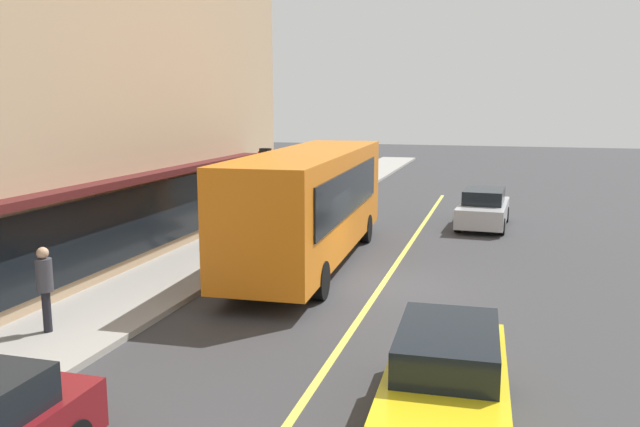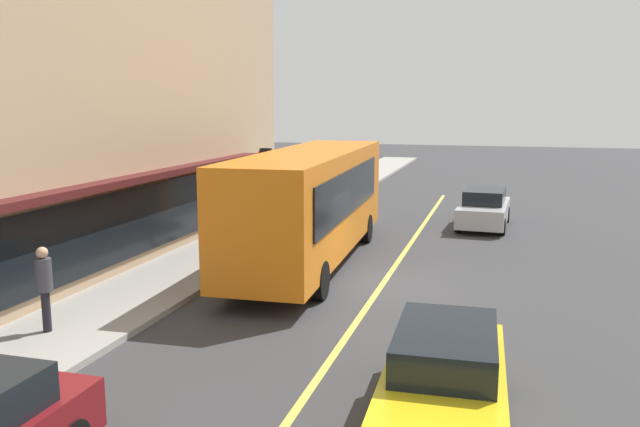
# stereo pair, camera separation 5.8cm
# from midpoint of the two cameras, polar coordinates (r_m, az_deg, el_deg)

# --- Properties ---
(ground) EXTENTS (120.00, 120.00, 0.00)m
(ground) POSITION_cam_midpoint_polar(r_m,az_deg,el_deg) (17.97, 5.44, -6.25)
(ground) COLOR #38383A
(sidewalk) EXTENTS (80.00, 2.89, 0.15)m
(sidewalk) POSITION_cam_midpoint_polar(r_m,az_deg,el_deg) (19.79, -11.46, -4.68)
(sidewalk) COLOR #9E9B93
(sidewalk) RESTS_ON ground
(lane_centre_stripe) EXTENTS (36.00, 0.16, 0.01)m
(lane_centre_stripe) POSITION_cam_midpoint_polar(r_m,az_deg,el_deg) (17.97, 5.44, -6.24)
(lane_centre_stripe) COLOR #D8D14C
(lane_centre_stripe) RESTS_ON ground
(bus) EXTENTS (11.22, 2.96, 3.50)m
(bus) POSITION_cam_midpoint_polar(r_m,az_deg,el_deg) (19.77, -0.84, 1.16)
(bus) COLOR orange
(bus) RESTS_ON ground
(traffic_light) EXTENTS (0.30, 0.52, 3.20)m
(traffic_light) POSITION_cam_midpoint_polar(r_m,az_deg,el_deg) (23.10, -4.85, 3.74)
(traffic_light) COLOR #2D2D33
(traffic_light) RESTS_ON sidewalk
(car_yellow) EXTENTS (4.36, 1.97, 1.52)m
(car_yellow) POSITION_cam_midpoint_polar(r_m,az_deg,el_deg) (10.45, 10.91, -14.14)
(car_yellow) COLOR yellow
(car_yellow) RESTS_ON ground
(car_silver) EXTENTS (4.39, 2.04, 1.52)m
(car_silver) POSITION_cam_midpoint_polar(r_m,az_deg,el_deg) (26.75, 14.14, 0.43)
(car_silver) COLOR #B7BABF
(car_silver) RESTS_ON ground
(pedestrian_waiting) EXTENTS (0.34, 0.34, 1.84)m
(pedestrian_waiting) POSITION_cam_midpoint_polar(r_m,az_deg,el_deg) (14.78, -23.21, -5.48)
(pedestrian_waiting) COLOR black
(pedestrian_waiting) RESTS_ON sidewalk
(pedestrian_by_curb) EXTENTS (0.34, 0.34, 1.84)m
(pedestrian_by_curb) POSITION_cam_midpoint_polar(r_m,az_deg,el_deg) (21.97, -7.50, 0.04)
(pedestrian_by_curb) COLOR black
(pedestrian_by_curb) RESTS_ON sidewalk
(pedestrian_near_storefront) EXTENTS (0.34, 0.34, 1.58)m
(pedestrian_near_storefront) POSITION_cam_midpoint_polar(r_m,az_deg,el_deg) (26.97, -1.58, 1.55)
(pedestrian_near_storefront) COLOR black
(pedestrian_near_storefront) RESTS_ON sidewalk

